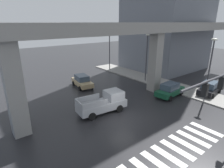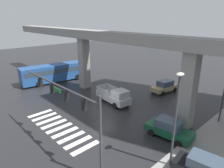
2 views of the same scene
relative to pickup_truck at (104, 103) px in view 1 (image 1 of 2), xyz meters
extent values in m
plane|color=#232326|center=(0.60, -2.52, -0.99)|extent=(120.00, 120.00, 0.00)
cube|color=silver|center=(-1.60, -8.26, -0.98)|extent=(0.55, 2.80, 0.01)
cube|color=silver|center=(-0.50, -8.26, -0.98)|extent=(0.55, 2.80, 0.01)
cube|color=silver|center=(0.60, -8.26, -0.98)|extent=(0.55, 2.80, 0.01)
cube|color=silver|center=(1.70, -8.26, -0.98)|extent=(0.55, 2.80, 0.01)
cube|color=silver|center=(2.80, -8.26, -0.98)|extent=(0.55, 2.80, 0.01)
cube|color=silver|center=(3.90, -8.26, -0.98)|extent=(0.55, 2.80, 0.01)
cube|color=silver|center=(5.00, -8.26, -0.98)|extent=(0.55, 2.80, 0.01)
cube|color=gray|center=(0.60, 1.02, 7.27)|extent=(57.38, 2.23, 1.20)
cube|color=gray|center=(-7.81, 1.02, 2.84)|extent=(1.30, 1.30, 7.65)
cube|color=gray|center=(9.00, 1.02, 2.84)|extent=(1.30, 1.30, 7.65)
cube|color=gray|center=(12.33, -0.52, -0.91)|extent=(4.00, 36.00, 0.15)
cube|color=#A8AAAF|center=(-0.30, 0.03, -0.21)|extent=(5.27, 2.42, 0.80)
cube|color=#A8AAAF|center=(1.14, -0.12, 0.64)|extent=(1.87, 1.91, 0.90)
cube|color=#3F5160|center=(1.61, -0.17, 0.64)|extent=(0.27, 1.67, 0.77)
cube|color=#A8AAAF|center=(-1.35, 1.02, 0.49)|extent=(2.65, 0.37, 0.60)
cube|color=#A8AAAF|center=(-1.53, -0.72, 0.49)|extent=(2.65, 0.37, 0.60)
cube|color=#A8AAAF|center=(-2.79, 0.29, 0.49)|extent=(0.28, 1.75, 0.60)
cylinder|color=black|center=(1.37, 0.77, -0.61)|extent=(0.78, 0.36, 0.76)
cylinder|color=black|center=(1.18, -1.03, -0.61)|extent=(0.78, 0.36, 0.76)
cylinder|color=black|center=(-1.78, 1.09, -0.61)|extent=(0.78, 0.36, 0.76)
cylinder|color=black|center=(-1.96, -0.70, -0.61)|extent=(0.78, 0.36, 0.76)
cube|color=black|center=(13.48, -4.43, -0.35)|extent=(4.50, 2.33, 0.64)
cube|color=#384756|center=(13.38, -4.44, 0.35)|extent=(2.42, 1.79, 0.76)
cylinder|color=black|center=(14.68, -3.39, -0.67)|extent=(0.67, 0.32, 0.64)
cylinder|color=black|center=(14.92, -5.10, -0.67)|extent=(0.67, 0.32, 0.64)
cylinder|color=black|center=(12.04, -3.76, -0.67)|extent=(0.67, 0.32, 0.64)
cylinder|color=black|center=(12.28, -5.46, -0.67)|extent=(0.67, 0.32, 0.64)
cube|color=#14472D|center=(8.93, -1.68, -0.35)|extent=(4.44, 2.12, 0.64)
cube|color=#384756|center=(8.83, -1.68, 0.35)|extent=(2.36, 1.68, 0.76)
cylinder|color=black|center=(10.19, -0.70, -0.67)|extent=(0.66, 0.29, 0.64)
cylinder|color=black|center=(10.34, -2.42, -0.67)|extent=(0.66, 0.29, 0.64)
cylinder|color=black|center=(7.53, -0.93, -0.67)|extent=(0.66, 0.29, 0.64)
cylinder|color=black|center=(7.68, -2.65, -0.67)|extent=(0.66, 0.29, 0.64)
cube|color=tan|center=(2.06, 8.27, -0.35)|extent=(2.32, 4.50, 0.64)
cube|color=#384756|center=(2.07, 8.37, 0.35)|extent=(1.78, 2.42, 0.76)
cylinder|color=black|center=(2.73, 6.83, -0.67)|extent=(0.32, 0.67, 0.64)
cylinder|color=black|center=(1.02, 7.06, -0.67)|extent=(0.32, 0.67, 0.64)
cylinder|color=black|center=(3.09, 9.47, -0.67)|extent=(0.32, 0.67, 0.64)
cylinder|color=black|center=(1.38, 9.70, -0.67)|extent=(0.32, 0.67, 0.64)
cube|color=black|center=(2.64, -9.58, 4.09)|extent=(0.24, 0.32, 0.84)
sphere|color=red|center=(2.64, -9.58, 4.35)|extent=(0.17, 0.17, 0.17)
cube|color=black|center=(0.44, -9.58, 4.09)|extent=(0.24, 0.32, 0.84)
sphere|color=red|center=(0.44, -9.58, 4.35)|extent=(0.17, 0.17, 0.17)
cylinder|color=#38383D|center=(11.13, -5.02, 2.51)|extent=(0.16, 0.16, 7.00)
ellipsoid|color=beige|center=(11.13, -5.02, 6.13)|extent=(0.44, 0.70, 0.24)
cylinder|color=#38383D|center=(11.13, 4.42, 2.51)|extent=(0.16, 0.16, 7.00)
ellipsoid|color=beige|center=(11.13, 4.42, 6.13)|extent=(0.44, 0.70, 0.24)
cylinder|color=#38383D|center=(11.13, 13.64, 2.51)|extent=(0.16, 0.16, 7.00)
ellipsoid|color=beige|center=(11.13, 13.64, 6.13)|extent=(0.44, 0.70, 0.24)
camera|label=1|loc=(-10.14, -14.20, 7.90)|focal=29.61mm
camera|label=2|loc=(17.02, -16.51, 9.55)|focal=32.11mm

